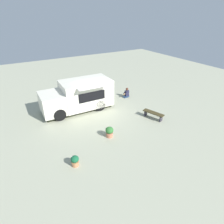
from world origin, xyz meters
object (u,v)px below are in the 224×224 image
object	(u,v)px
plaza_bench	(153,114)
planter_flowering_near	(109,132)
person_customer	(127,93)
planter_flowering_far	(75,161)
food_truck	(79,96)

from	to	relation	value
plaza_bench	planter_flowering_near	bearing A→B (deg)	95.20
person_customer	planter_flowering_near	size ratio (longest dim) A/B	1.28
planter_flowering_near	planter_flowering_far	bearing A→B (deg)	115.29
planter_flowering_near	food_truck	bearing A→B (deg)	2.35
planter_flowering_far	plaza_bench	bearing A→B (deg)	-75.98
planter_flowering_far	plaza_bench	distance (m)	6.80
planter_flowering_near	planter_flowering_far	xyz separation A→B (m)	(-1.30, 2.74, -0.06)
planter_flowering_near	plaza_bench	xyz separation A→B (m)	(0.35, -3.85, 0.01)
person_customer	planter_flowering_near	world-z (taller)	person_customer
person_customer	food_truck	bearing A→B (deg)	90.81
food_truck	person_customer	size ratio (longest dim) A/B	6.22
food_truck	person_customer	xyz separation A→B (m)	(0.06, -4.57, -0.73)
plaza_bench	planter_flowering_far	bearing A→B (deg)	104.02
person_customer	plaza_bench	size ratio (longest dim) A/B	0.54
planter_flowering_near	plaza_bench	bearing A→B (deg)	-84.80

